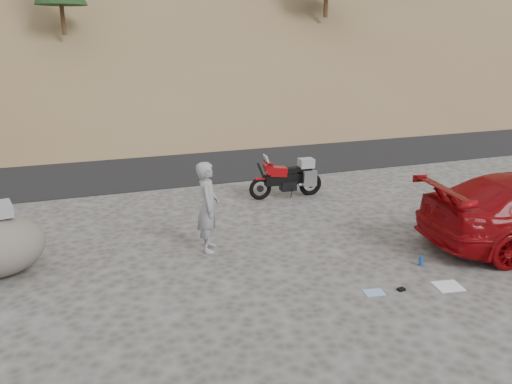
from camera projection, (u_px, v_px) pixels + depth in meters
ground at (300, 258)px, 9.70m from camera, size 140.00×140.00×0.00m
road at (196, 158)px, 17.79m from camera, size 120.00×7.00×0.05m
motorcycle at (289, 178)px, 13.28m from camera, size 2.06×0.63×1.22m
man at (209, 249)px, 10.10m from camera, size 0.61×0.76×1.83m
gear_white_cloth at (448, 286)px, 8.60m from camera, size 0.51×0.47×0.01m
gear_bottle at (421, 261)px, 9.36m from camera, size 0.08×0.08×0.20m
gear_glove_b at (401, 289)px, 8.47m from camera, size 0.14×0.11×0.04m
gear_blue_cloth at (374, 293)px, 8.39m from camera, size 0.37×0.29×0.01m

